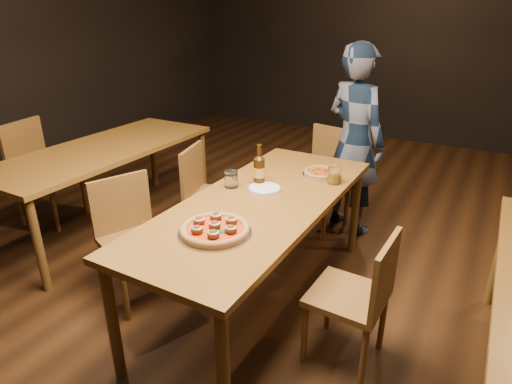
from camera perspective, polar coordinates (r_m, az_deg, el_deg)
The scene contains 16 objects.
ground at distance 3.02m, azimuth 0.48°, elevation -14.14°, with size 9.00×9.00×0.00m, color black.
room_shell at distance 2.40m, azimuth 0.64°, elevation 23.83°, with size 9.00×9.00×9.00m.
table_main at distance 2.66m, azimuth 0.53°, elevation -2.44°, with size 0.80×2.00×0.75m.
table_left at distance 3.91m, azimuth -19.58°, elevation 4.68°, with size 0.80×2.00×0.75m.
chair_main_nw at distance 2.92m, azimuth -15.74°, elevation -6.31°, with size 0.41×0.41×0.87m, color brown, non-canonical shape.
chair_main_sw at distance 3.49m, azimuth -5.49°, elevation -0.52°, with size 0.41×0.41×0.87m, color brown, non-canonical shape.
chair_main_e at distance 2.42m, azimuth 12.11°, elevation -13.24°, with size 0.39×0.39×0.83m, color brown, non-canonical shape.
chair_end at distance 3.79m, azimuth 8.47°, elevation 1.77°, with size 0.43×0.43×0.93m, color brown, non-canonical shape.
chair_nbr_left at distance 4.31m, azimuth -26.08°, elevation 2.54°, with size 0.45×0.45×0.97m, color brown, non-canonical shape.
pizza_meatball at distance 2.24m, azimuth -5.52°, elevation -4.92°, with size 0.39×0.39×0.07m.
pizza_margherita at distance 3.06m, azimuth 8.72°, elevation 2.58°, with size 0.27×0.27×0.04m.
plate_stack at distance 2.77m, azimuth 1.13°, elevation 0.44°, with size 0.22×0.22×0.02m, color white.
beer_bottle at distance 2.82m, azimuth 0.43°, elevation 2.83°, with size 0.08×0.08×0.27m.
water_glass at distance 2.81m, azimuth -3.33°, elevation 1.74°, with size 0.09×0.09×0.11m, color white.
amber_glass at distance 2.91m, azimuth 10.43°, elevation 2.24°, with size 0.09×0.09×0.11m, color #AB7713.
diner at distance 3.72m, azimuth 13.02°, elevation 6.62°, with size 0.59×0.39×1.61m, color black.
Camera 1 is at (1.16, -2.10, 1.83)m, focal length 30.00 mm.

